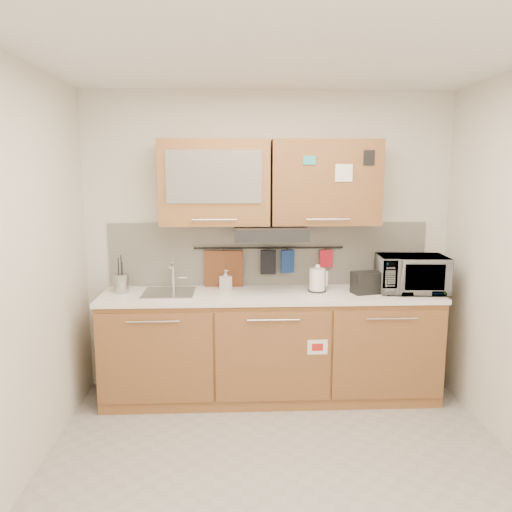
{
  "coord_description": "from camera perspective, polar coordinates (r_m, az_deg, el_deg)",
  "views": [
    {
      "loc": [
        -0.3,
        -2.87,
        1.92
      ],
      "look_at": [
        -0.13,
        1.05,
        1.26
      ],
      "focal_mm": 35.0,
      "sensor_mm": 36.0,
      "label": 1
    }
  ],
  "objects": [
    {
      "name": "sink",
      "position": [
        4.23,
        -9.9,
        -4.14
      ],
      "size": [
        0.42,
        0.4,
        0.26
      ],
      "color": "silver",
      "rests_on": "countertop"
    },
    {
      "name": "base_cabinet",
      "position": [
        4.34,
        1.65,
        -10.81
      ],
      "size": [
        2.8,
        0.64,
        0.88
      ],
      "color": "#A36639",
      "rests_on": "floor"
    },
    {
      "name": "cutting_board",
      "position": [
        4.39,
        -3.71,
        -2.08
      ],
      "size": [
        0.34,
        0.03,
        0.42
      ],
      "primitive_type": "cube",
      "rotation": [
        0.0,
        0.0,
        -0.03
      ],
      "color": "brown",
      "rests_on": "utensil_rail"
    },
    {
      "name": "soap_bottle",
      "position": [
        4.28,
        -3.48,
        -2.73
      ],
      "size": [
        0.11,
        0.11,
        0.17
      ],
      "primitive_type": "imported",
      "rotation": [
        0.0,
        0.0,
        0.76
      ],
      "color": "#999999",
      "rests_on": "countertop"
    },
    {
      "name": "range_hood",
      "position": [
        4.16,
        1.66,
        2.71
      ],
      "size": [
        0.6,
        0.46,
        0.1
      ],
      "primitive_type": "cube",
      "color": "black",
      "rests_on": "upper_cabinets"
    },
    {
      "name": "microwave",
      "position": [
        4.38,
        17.35,
        -1.96
      ],
      "size": [
        0.58,
        0.41,
        0.31
      ],
      "primitive_type": "imported",
      "rotation": [
        0.0,
        0.0,
        -0.07
      ],
      "color": "#999999",
      "rests_on": "countertop"
    },
    {
      "name": "countertop",
      "position": [
        4.19,
        1.69,
        -4.47
      ],
      "size": [
        2.82,
        0.62,
        0.04
      ],
      "primitive_type": "cube",
      "color": "white",
      "rests_on": "base_cabinet"
    },
    {
      "name": "oven_mitt",
      "position": [
        4.4,
        3.6,
        -0.62
      ],
      "size": [
        0.12,
        0.07,
        0.2
      ],
      "primitive_type": "cube",
      "rotation": [
        0.0,
        0.0,
        0.37
      ],
      "color": "navy",
      "rests_on": "utensil_rail"
    },
    {
      "name": "floor",
      "position": [
        3.46,
        3.17,
        -24.07
      ],
      "size": [
        3.2,
        3.2,
        0.0
      ],
      "primitive_type": "plane",
      "color": "#9E9993",
      "rests_on": "ground"
    },
    {
      "name": "wall_back",
      "position": [
        4.42,
        1.42,
        1.55
      ],
      "size": [
        3.2,
        0.0,
        3.2
      ],
      "primitive_type": "plane",
      "rotation": [
        1.57,
        0.0,
        0.0
      ],
      "color": "silver",
      "rests_on": "ground"
    },
    {
      "name": "dark_pouch",
      "position": [
        4.38,
        1.4,
        -0.71
      ],
      "size": [
        0.14,
        0.04,
        0.21
      ],
      "primitive_type": "cube",
      "rotation": [
        0.0,
        0.0,
        -0.04
      ],
      "color": "black",
      "rests_on": "utensil_rail"
    },
    {
      "name": "toaster",
      "position": [
        4.24,
        12.54,
        -2.96
      ],
      "size": [
        0.27,
        0.2,
        0.18
      ],
      "rotation": [
        0.0,
        0.0,
        0.24
      ],
      "color": "black",
      "rests_on": "countertop"
    },
    {
      "name": "backsplash",
      "position": [
        4.42,
        1.43,
        0.24
      ],
      "size": [
        2.8,
        0.02,
        0.56
      ],
      "primitive_type": "cube",
      "color": "silver",
      "rests_on": "countertop"
    },
    {
      "name": "kettle",
      "position": [
        4.24,
        7.03,
        -2.82
      ],
      "size": [
        0.18,
        0.17,
        0.24
      ],
      "rotation": [
        0.0,
        0.0,
        0.34
      ],
      "color": "white",
      "rests_on": "countertop"
    },
    {
      "name": "pot_holder",
      "position": [
        4.44,
        8.0,
        -0.29
      ],
      "size": [
        0.12,
        0.04,
        0.15
      ],
      "primitive_type": "cube",
      "rotation": [
        0.0,
        0.0,
        0.21
      ],
      "color": "red",
      "rests_on": "utensil_rail"
    },
    {
      "name": "utensil_rail",
      "position": [
        4.38,
        1.47,
        0.94
      ],
      "size": [
        1.3,
        0.02,
        0.02
      ],
      "primitive_type": "cylinder",
      "rotation": [
        0.0,
        1.57,
        0.0
      ],
      "color": "black",
      "rests_on": "backsplash"
    },
    {
      "name": "ceiling",
      "position": [
        2.96,
        3.67,
        22.9
      ],
      "size": [
        3.2,
        3.2,
        0.0
      ],
      "primitive_type": "plane",
      "rotation": [
        3.14,
        0.0,
        0.0
      ],
      "color": "white",
      "rests_on": "wall_back"
    },
    {
      "name": "upper_cabinets",
      "position": [
        4.2,
        1.55,
        8.39
      ],
      "size": [
        1.82,
        0.37,
        0.7
      ],
      "color": "#A36639",
      "rests_on": "wall_back"
    },
    {
      "name": "utensil_crock",
      "position": [
        4.32,
        -15.13,
        -3.0
      ],
      "size": [
        0.15,
        0.15,
        0.32
      ],
      "rotation": [
        0.0,
        0.0,
        0.22
      ],
      "color": "#ABAAAF",
      "rests_on": "countertop"
    },
    {
      "name": "wall_left",
      "position": [
        3.21,
        -26.38,
        -2.52
      ],
      "size": [
        0.0,
        3.0,
        3.0
      ],
      "primitive_type": "plane",
      "rotation": [
        1.57,
        0.0,
        1.57
      ],
      "color": "silver",
      "rests_on": "ground"
    }
  ]
}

